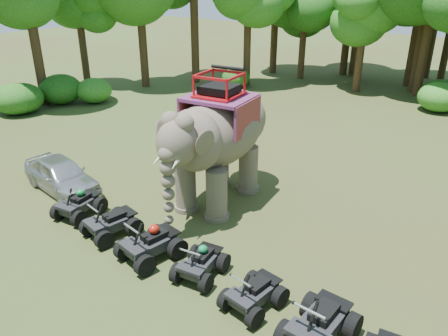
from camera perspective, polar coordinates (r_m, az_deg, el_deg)
The scene contains 24 objects.
ground at distance 14.45m, azimuth -2.92°, elevation -8.45°, with size 110.00×110.00×0.00m, color #47381E.
elephant at distance 15.42m, azimuth -0.79°, elevation 3.78°, with size 2.52×5.74×4.82m, color brown, non-canonical shape.
parked_car at distance 17.95m, azimuth -20.51°, elevation -0.83°, with size 1.55×3.86×1.32m, color #B4B6BB.
atv_0 at distance 15.90m, azimuth -18.49°, elevation -4.06°, with size 1.17×1.61×1.19m, color black, non-canonical shape.
atv_1 at distance 14.45m, azimuth -14.59°, elevation -6.41°, with size 1.22×1.67×1.24m, color black, non-canonical shape.
atv_2 at distance 13.09m, azimuth -9.61°, elevation -9.16°, with size 1.30×1.79×1.33m, color black, non-canonical shape.
atv_3 at distance 12.30m, azimuth -3.09°, elevation -11.76°, with size 1.12×1.54×1.14m, color black, non-canonical shape.
atv_4 at distance 11.32m, azimuth 3.94°, elevation -15.45°, with size 1.13×1.55×1.15m, color black, non-canonical shape.
atv_5 at distance 10.59m, azimuth 12.48°, elevation -18.62°, with size 1.35×1.85×1.37m, color black, non-canonical shape.
tree_0 at distance 33.64m, azimuth 24.52°, elevation 16.13°, with size 5.95×5.95×8.49m, color #195114, non-canonical shape.
tree_25 at distance 29.85m, azimuth -23.73°, elevation 16.49°, with size 6.67×6.67×9.53m, color #195114, non-canonical shape.
tree_26 at distance 33.76m, azimuth -18.07°, elevation 15.86°, with size 4.95×4.95×7.08m, color #195114, non-canonical shape.
tree_27 at distance 32.91m, azimuth -10.77°, elevation 18.40°, with size 6.55×6.55×9.35m, color #195114, non-canonical shape.
tree_28 at distance 33.89m, azimuth -3.91°, elevation 19.22°, with size 6.81×6.81×9.72m, color #195114, non-canonical shape.
tree_29 at distance 33.03m, azimuth 3.08°, elevation 17.36°, with size 5.40×5.40×7.72m, color #195114, non-canonical shape.
tree_30 at distance 35.74m, azimuth 10.33°, elevation 17.01°, with size 4.94×4.94×7.05m, color #195114, non-canonical shape.
tree_31 at distance 35.38m, azimuth 17.67°, elevation 17.16°, with size 5.73×5.73×8.18m, color #195114, non-canonical shape.
tree_35 at distance 37.69m, azimuth 16.05°, elevation 18.83°, with size 6.74×6.74×9.63m, color #195114, non-canonical shape.
tree_36 at distance 32.53m, azimuth 25.25°, elevation 16.79°, with size 6.73×6.73×9.61m, color #195114, non-canonical shape.
tree_37 at distance 37.50m, azimuth 6.69°, elevation 19.03°, with size 6.29×6.29×8.98m, color #195114, non-canonical shape.
tree_38 at distance 32.41m, azimuth 17.57°, elevation 15.57°, with size 4.91×4.91×7.02m, color #195114, non-canonical shape.
tree_39 at distance 37.69m, azimuth 17.35°, elevation 19.29°, with size 7.30×7.30×10.43m, color #195114, non-canonical shape.
tree_44 at distance 38.86m, azimuth 25.86°, elevation 16.69°, with size 5.92×5.92×8.45m, color #195114, non-canonical shape.
tree_46 at distance 35.41m, azimuth 24.05°, elevation 17.37°, with size 6.68×6.68×9.54m, color #195114, non-canonical shape.
Camera 1 is at (7.95, -9.21, 7.80)m, focal length 35.00 mm.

